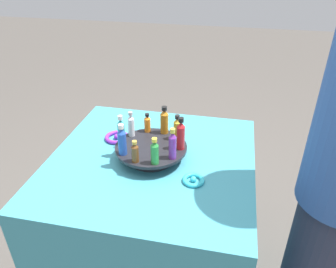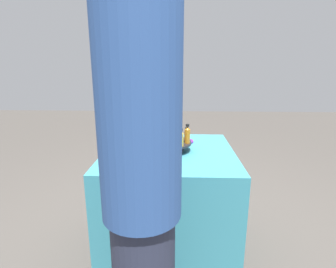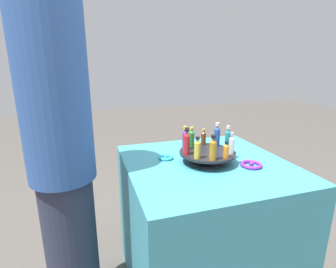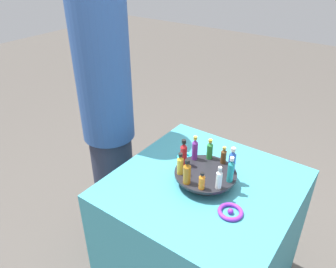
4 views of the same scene
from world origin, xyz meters
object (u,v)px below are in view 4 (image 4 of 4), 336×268
Objects in this scene: ribbon_bow_purple at (230,212)px; bottle_green at (210,150)px; bottle_amber at (187,172)px; ribbon_bow_teal at (185,157)px; bottle_purple at (195,149)px; bottle_teal at (231,170)px; bottle_gold at (180,164)px; display_stand at (205,176)px; bottle_clear at (219,178)px; person_figure at (107,113)px; bottle_orange at (202,181)px; bottle_red at (184,153)px; bottle_brown at (224,156)px; bottle_blue at (232,161)px.

bottle_green is at bearing 45.95° from ribbon_bow_purple.
bottle_amber is (-0.23, -0.01, 0.01)m from bottle_green.
ribbon_bow_teal is at bearing 88.25° from bottle_green.
bottle_purple is 1.00× the size of bottle_teal.
ribbon_bow_teal is (0.19, 0.10, -0.10)m from bottle_gold.
bottle_gold is 0.23m from bottle_teal.
bottle_clear reaches higher than display_stand.
bottle_amber is 0.07× the size of person_figure.
bottle_orange reaches higher than display_stand.
bottle_teal is at bearing -86.52° from bottle_red.
bottle_brown is 0.30m from ribbon_bow_purple.
bottle_teal is at bearing -14.52° from bottle_clear.
bottle_gold is 0.85× the size of bottle_blue.
bottle_green is at bearing 39.48° from bottle_clear.
person_figure reaches higher than bottle_brown.
bottle_red is 1.24× the size of bottle_clear.
ribbon_bow_teal is at bearing 27.21° from bottle_gold.
bottle_amber is at bearing -122.52° from bottle_gold.
bottle_teal is (-0.10, -0.16, 0.01)m from bottle_green.
person_figure reaches higher than display_stand.
bottle_clear is 0.36m from ribbon_bow_teal.
bottle_purple reaches higher than ribbon_bow_teal.
bottle_clear is at bearing 60.26° from ribbon_bow_purple.
bottle_green is 0.14m from bottle_blue.
bottle_teal is 1.18× the size of ribbon_bow_purple.
ribbon_bow_purple is (-0.05, -0.09, -0.10)m from bottle_clear.
bottle_green is 0.19m from bottle_gold.
display_stand is 2.63× the size of bottle_clear.
bottle_orange is at bearing -158.52° from display_stand.
bottle_gold is 1.33× the size of ribbon_bow_teal.
ribbon_bow_purple is 0.93m from person_figure.
bottle_orange is (-0.10, -0.16, -0.02)m from bottle_red.
ribbon_bow_teal is (0.11, 0.31, -0.11)m from bottle_teal.
bottle_clear is at bearing -68.52° from bottle_amber.
bottle_clear is at bearing -3.63° from person_figure.
bottle_clear reaches higher than bottle_green.
bottle_red is 0.08× the size of person_figure.
display_stand is 2.24× the size of bottle_blue.
bottle_green reaches higher than ribbon_bow_purple.
person_figure reaches higher than bottle_blue.
display_stand reaches higher than ribbon_bow_purple.
ribbon_bow_purple is (-0.12, -0.19, -0.03)m from display_stand.
bottle_teal is (0.12, -0.15, 0.00)m from bottle_amber.
bottle_brown is at bearing -68.52° from bottle_purple.
person_figure is at bearing 79.80° from bottle_clear.
bottle_brown reaches higher than bottle_orange.
bottle_clear is at bearing -140.52° from bottle_green.
ribbon_bow_purple is at bearing -134.05° from bottle_green.
bottle_green is 0.07m from bottle_purple.
display_stand is 0.14m from bottle_gold.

